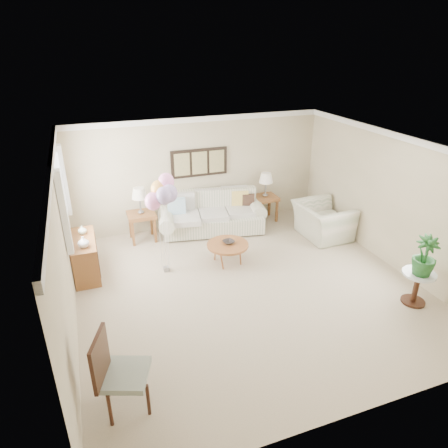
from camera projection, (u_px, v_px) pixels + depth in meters
name	position (u px, v px, depth m)	size (l,w,h in m)	color
ground_plane	(248.00, 286.00, 7.37)	(6.00, 6.00, 0.00)	tan
room_shell	(242.00, 204.00, 6.73)	(6.04, 6.04, 2.60)	beige
wall_art_triptych	(199.00, 163.00, 9.25)	(1.35, 0.06, 0.65)	black
sofa	(212.00, 216.00, 9.40)	(2.70, 1.34, 0.94)	beige
end_table_left	(141.00, 218.00, 8.86)	(0.60, 0.55, 0.66)	brown
end_table_right	(265.00, 200.00, 9.89)	(0.58, 0.53, 0.63)	brown
lamp_left	(139.00, 194.00, 8.62)	(0.33, 0.33, 0.59)	gray
lamp_right	(266.00, 179.00, 9.65)	(0.34, 0.34, 0.59)	gray
coffee_table	(228.00, 245.00, 8.00)	(0.84, 0.84, 0.42)	#A46F37
decor_bowl	(229.00, 242.00, 8.00)	(0.23, 0.23, 0.06)	#2B2522
armchair	(322.00, 221.00, 9.10)	(1.20, 1.05, 0.78)	beige
side_table	(418.00, 280.00, 6.74)	(0.55, 0.55, 0.60)	silver
potted_plant	(425.00, 256.00, 6.49)	(0.39, 0.39, 0.69)	#194C18
accent_chair	(117.00, 371.00, 4.71)	(0.72, 0.71, 1.14)	gray
credenza	(85.00, 256.00, 7.64)	(0.46, 1.20, 0.74)	brown
vase_white	(83.00, 242.00, 7.16)	(0.20, 0.20, 0.21)	silver
vase_sage	(82.00, 230.00, 7.66)	(0.16, 0.16, 0.17)	beige
balloon_cluster	(162.00, 193.00, 7.19)	(0.60, 0.55, 1.96)	gray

